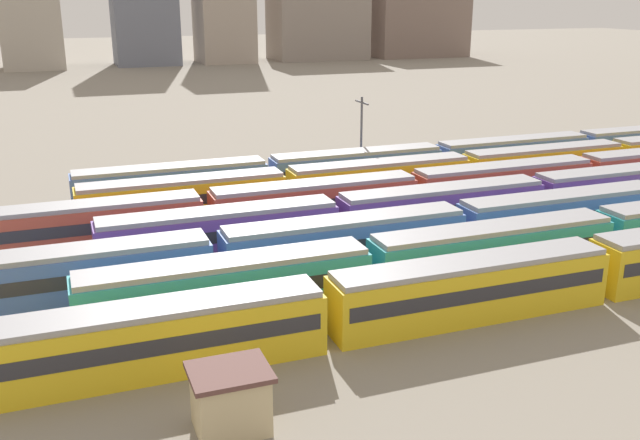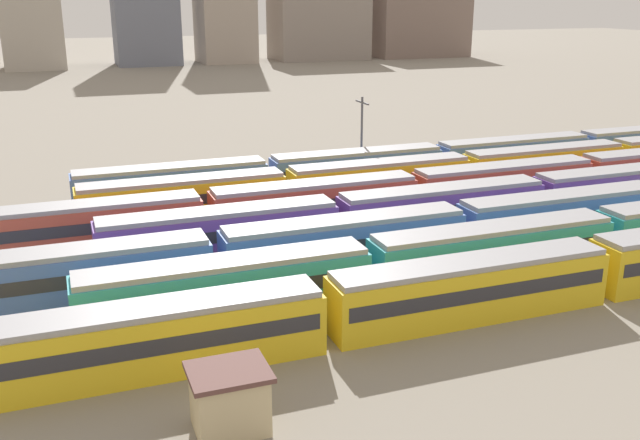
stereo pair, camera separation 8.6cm
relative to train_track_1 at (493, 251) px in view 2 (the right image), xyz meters
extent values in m
plane|color=gray|center=(-19.92, 10.40, -1.90)|extent=(600.00, 600.00, 0.00)
cube|color=yellow|center=(-23.90, -5.20, -0.20)|extent=(18.00, 3.00, 3.40)
cube|color=#2D2D33|center=(-23.90, -5.20, 0.20)|extent=(17.20, 3.06, 0.90)
cube|color=#939399|center=(-23.90, -5.20, 1.67)|extent=(17.60, 2.70, 0.35)
cube|color=yellow|center=(-5.00, -5.20, -0.20)|extent=(18.00, 3.00, 3.40)
cube|color=#2D2D33|center=(-5.00, -5.20, 0.20)|extent=(17.20, 3.06, 0.90)
cube|color=#939399|center=(-5.00, -5.20, 1.67)|extent=(17.60, 2.70, 0.35)
cube|color=teal|center=(-18.90, 0.00, -0.20)|extent=(18.00, 3.00, 3.40)
cube|color=#2D2D33|center=(-18.90, 0.00, 0.20)|extent=(17.20, 3.06, 0.90)
cube|color=#939399|center=(-18.90, 0.00, 1.67)|extent=(17.60, 2.70, 0.35)
cube|color=teal|center=(0.00, 0.00, -0.20)|extent=(18.00, 3.00, 3.40)
cube|color=#2D2D33|center=(0.00, 0.00, 0.20)|extent=(17.20, 3.06, 0.90)
cube|color=#939399|center=(0.00, 0.00, 1.67)|extent=(17.60, 2.70, 0.35)
cube|color=#4C70BC|center=(-27.84, 5.20, -0.20)|extent=(18.00, 3.00, 3.40)
cube|color=#2D2D33|center=(-27.84, 5.20, 0.20)|extent=(17.20, 3.06, 0.90)
cube|color=#939399|center=(-27.84, 5.20, 1.67)|extent=(17.60, 2.70, 0.35)
cube|color=#4C70BC|center=(-8.94, 5.20, -0.20)|extent=(18.00, 3.00, 3.40)
cube|color=#2D2D33|center=(-8.94, 5.20, 0.20)|extent=(17.20, 3.06, 0.90)
cube|color=#939399|center=(-8.94, 5.20, 1.67)|extent=(17.60, 2.70, 0.35)
cube|color=#4C70BC|center=(9.96, 5.20, -0.20)|extent=(18.00, 3.00, 3.40)
cube|color=#2D2D33|center=(9.96, 5.20, 0.20)|extent=(17.20, 3.06, 0.90)
cube|color=#939399|center=(9.96, 5.20, 1.67)|extent=(17.60, 2.70, 0.35)
cube|color=#6B429E|center=(-16.97, 10.40, -0.20)|extent=(18.00, 3.00, 3.40)
cube|color=#2D2D33|center=(-16.97, 10.40, 0.20)|extent=(17.20, 3.06, 0.90)
cube|color=#939399|center=(-16.97, 10.40, 1.67)|extent=(17.60, 2.70, 0.35)
cube|color=#6B429E|center=(1.93, 10.40, -0.20)|extent=(18.00, 3.00, 3.40)
cube|color=#2D2D33|center=(1.93, 10.40, 0.20)|extent=(17.20, 3.06, 0.90)
cube|color=#939399|center=(1.93, 10.40, 1.67)|extent=(17.60, 2.70, 0.35)
cube|color=#6B429E|center=(20.83, 10.40, -0.20)|extent=(18.00, 3.00, 3.40)
cube|color=#2D2D33|center=(20.83, 10.40, 0.20)|extent=(17.20, 3.06, 0.90)
cube|color=#939399|center=(20.83, 10.40, 1.67)|extent=(17.60, 2.70, 0.35)
cube|color=#BC4C38|center=(-26.35, 15.60, -0.20)|extent=(18.00, 3.00, 3.40)
cube|color=#2D2D33|center=(-26.35, 15.60, 0.20)|extent=(17.20, 3.06, 0.90)
cube|color=#939399|center=(-26.35, 15.60, 1.67)|extent=(17.60, 2.70, 0.35)
cube|color=#BC4C38|center=(-7.45, 15.60, -0.20)|extent=(18.00, 3.00, 3.40)
cube|color=#2D2D33|center=(-7.45, 15.60, 0.20)|extent=(17.20, 3.06, 0.90)
cube|color=#939399|center=(-7.45, 15.60, 1.67)|extent=(17.60, 2.70, 0.35)
cube|color=#BC4C38|center=(11.45, 15.60, -0.20)|extent=(18.00, 3.00, 3.40)
cube|color=#2D2D33|center=(11.45, 15.60, 0.20)|extent=(17.20, 3.06, 0.90)
cube|color=#939399|center=(11.45, 15.60, 1.67)|extent=(17.60, 2.70, 0.35)
cube|color=yellow|center=(-17.84, 20.80, -0.20)|extent=(18.00, 3.00, 3.40)
cube|color=#2D2D33|center=(-17.84, 20.80, 0.20)|extent=(17.20, 3.06, 0.90)
cube|color=#939399|center=(-17.84, 20.80, 1.67)|extent=(17.60, 2.70, 0.35)
cube|color=yellow|center=(1.06, 20.80, -0.20)|extent=(18.00, 3.00, 3.40)
cube|color=#2D2D33|center=(1.06, 20.80, 0.20)|extent=(17.20, 3.06, 0.90)
cube|color=#939399|center=(1.06, 20.80, 1.67)|extent=(17.60, 2.70, 0.35)
cube|color=yellow|center=(19.96, 20.80, -0.20)|extent=(18.00, 3.00, 3.40)
cube|color=#2D2D33|center=(19.96, 20.80, 0.20)|extent=(17.20, 3.06, 0.90)
cube|color=#939399|center=(19.96, 20.80, 1.67)|extent=(17.60, 2.70, 0.35)
cube|color=#4C70BC|center=(-18.00, 26.00, -0.20)|extent=(18.00, 3.00, 3.40)
cube|color=#2D2D33|center=(-18.00, 26.00, 0.20)|extent=(17.20, 3.06, 0.90)
cube|color=#939399|center=(-18.00, 26.00, 1.67)|extent=(17.60, 2.70, 0.35)
cube|color=#4C70BC|center=(0.90, 26.00, -0.20)|extent=(18.00, 3.00, 3.40)
cube|color=#2D2D33|center=(0.90, 26.00, 0.20)|extent=(17.20, 3.06, 0.90)
cube|color=#939399|center=(0.90, 26.00, 1.67)|extent=(17.60, 2.70, 0.35)
cube|color=#4C70BC|center=(19.80, 26.00, -0.20)|extent=(18.00, 3.00, 3.40)
cube|color=#2D2D33|center=(19.80, 26.00, 0.20)|extent=(17.20, 3.06, 0.90)
cube|color=#939399|center=(19.80, 26.00, 1.67)|extent=(17.60, 2.70, 0.35)
cylinder|color=#4C4C51|center=(2.69, 29.08, 2.45)|extent=(0.24, 0.24, 8.71)
cube|color=#47474C|center=(2.69, 29.08, 6.21)|extent=(0.16, 3.20, 0.16)
cube|color=#C6B284|center=(-21.48, -11.70, -0.50)|extent=(3.20, 2.60, 2.80)
cube|color=brown|center=(-21.48, -11.70, 1.02)|extent=(3.60, 3.00, 0.24)
cube|color=#B2A899|center=(-31.00, 168.99, 13.22)|extent=(15.12, 18.80, 30.25)
cube|color=gray|center=(49.42, 168.99, 10.94)|extent=(27.74, 17.08, 25.69)
cube|color=#7A665B|center=(82.33, 168.99, 9.21)|extent=(29.80, 18.88, 22.23)
camera|label=1|loc=(-27.52, -39.41, 17.00)|focal=40.02mm
camera|label=2|loc=(-27.44, -39.44, 17.00)|focal=40.02mm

